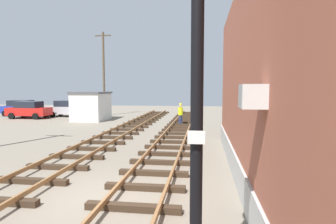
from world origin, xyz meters
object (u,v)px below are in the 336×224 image
object	(u,v)px
control_hut	(91,106)
parked_car_blue	(21,108)
utility_pole_far	(104,73)
parked_car_red	(29,110)
track_worker_foreground	(180,114)
parked_car_silver	(68,108)
signal_mast	(197,62)

from	to	relation	value
control_hut	parked_car_blue	world-z (taller)	control_hut
control_hut	utility_pole_far	world-z (taller)	utility_pole_far
parked_car_red	track_worker_foreground	xyz separation A→B (m)	(15.94, -3.14, 0.03)
parked_car_blue	track_worker_foreground	distance (m)	19.29
parked_car_silver	track_worker_foreground	xyz separation A→B (m)	(12.86, -5.32, 0.03)
control_hut	parked_car_red	world-z (taller)	control_hut
parked_car_silver	parked_car_red	distance (m)	3.77
parked_car_silver	parked_car_blue	world-z (taller)	same
parked_car_blue	utility_pole_far	world-z (taller)	utility_pole_far
control_hut	parked_car_blue	bearing A→B (deg)	162.67
signal_mast	control_hut	xyz separation A→B (m)	(-10.75, 21.50, -2.10)
parked_car_blue	control_hut	bearing A→B (deg)	-17.33
signal_mast	track_worker_foreground	distance (m)	19.30
parked_car_blue	track_worker_foreground	world-z (taller)	track_worker_foreground
control_hut	parked_car_red	bearing A→B (deg)	174.48
parked_car_red	parked_car_blue	size ratio (longest dim) A/B	1.00
signal_mast	utility_pole_far	size ratio (longest dim) A/B	0.60
signal_mast	parked_car_red	size ratio (longest dim) A/B	1.33
parked_car_silver	parked_car_blue	distance (m)	5.64
parked_car_blue	utility_pole_far	distance (m)	10.20
signal_mast	track_worker_foreground	bearing A→B (deg)	95.55
parked_car_silver	parked_car_red	size ratio (longest dim) A/B	1.00
parked_car_blue	utility_pole_far	bearing A→B (deg)	7.76
signal_mast	parked_car_blue	size ratio (longest dim) A/B	1.33
signal_mast	parked_car_blue	bearing A→B (deg)	129.72
control_hut	parked_car_silver	size ratio (longest dim) A/B	0.90
parked_car_red	utility_pole_far	xyz separation A→B (m)	(6.75, 3.59, 3.94)
utility_pole_far	track_worker_foreground	distance (m)	12.04
parked_car_red	track_worker_foreground	distance (m)	16.24
parked_car_red	parked_car_blue	distance (m)	3.46
signal_mast	parked_car_red	xyz separation A→B (m)	(-17.79, 22.18, -2.59)
parked_car_red	utility_pole_far	world-z (taller)	utility_pole_far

